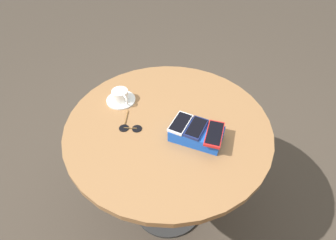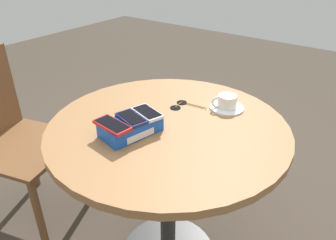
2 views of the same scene
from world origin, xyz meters
TOP-DOWN VIEW (x-y plane):
  - round_table at (0.00, 0.00)m, footprint 0.93×0.93m
  - phone_box at (-0.13, 0.07)m, footprint 0.23×0.16m
  - phone_red at (-0.20, 0.09)m, footprint 0.08×0.15m
  - phone_navy at (-0.13, 0.07)m, footprint 0.10×0.14m
  - phone_white at (-0.06, 0.05)m, footprint 0.10×0.14m
  - saucer at (0.25, -0.12)m, footprint 0.14×0.14m
  - coffee_cup at (0.25, -0.12)m, footprint 0.09×0.09m
  - sunglasses at (0.16, 0.05)m, footprint 0.10×0.14m
  - chair_near_window at (-0.22, 0.80)m, footprint 0.53×0.53m

SIDE VIEW (x-z plane):
  - chair_near_window at x=-0.22m, z-range 0.03..0.93m
  - round_table at x=0.00m, z-range 0.23..0.97m
  - sunglasses at x=0.16m, z-range 0.74..0.74m
  - saucer at x=0.25m, z-range 0.74..0.75m
  - phone_box at x=-0.13m, z-range 0.74..0.79m
  - coffee_cup at x=0.25m, z-range 0.75..0.80m
  - phone_white at x=-0.06m, z-range 0.79..0.81m
  - phone_red at x=-0.20m, z-range 0.79..0.81m
  - phone_navy at x=-0.13m, z-range 0.79..0.81m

